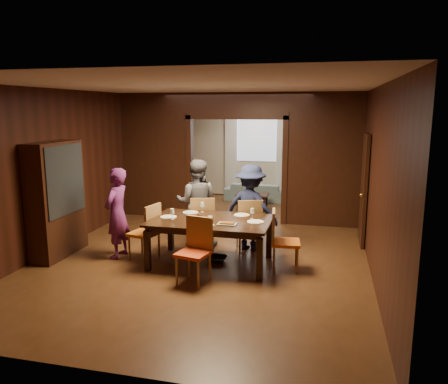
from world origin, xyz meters
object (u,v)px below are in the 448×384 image
(dining_table, at_px, (211,242))
(chair_near, at_px, (193,251))
(chair_far_l, at_px, (203,222))
(chair_far_r, at_px, (248,224))
(chair_right, at_px, (286,241))
(hutch, at_px, (56,200))
(person_grey, at_px, (197,203))
(coffee_table, at_px, (252,202))
(person_navy, at_px, (251,208))
(sofa, at_px, (257,192))
(person_purple, at_px, (117,213))
(chair_left, at_px, (144,231))

(dining_table, height_order, chair_near, chair_near)
(chair_far_l, xyz_separation_m, chair_far_r, (0.86, 0.01, 0.00))
(chair_right, bearing_deg, chair_far_l, 56.17)
(chair_far_l, distance_m, hutch, 2.60)
(chair_right, distance_m, chair_near, 1.53)
(person_grey, relative_size, coffee_table, 2.04)
(dining_table, relative_size, chair_right, 2.02)
(person_navy, bearing_deg, sofa, -68.75)
(chair_far_l, relative_size, hutch, 0.48)
(person_grey, relative_size, chair_far_l, 1.68)
(person_grey, bearing_deg, chair_far_r, 168.97)
(person_purple, xyz_separation_m, chair_near, (1.61, -0.79, -0.30))
(sofa, bearing_deg, dining_table, 93.49)
(hutch, bearing_deg, sofa, 63.70)
(person_navy, relative_size, dining_table, 0.80)
(person_purple, bearing_deg, chair_near, 67.18)
(dining_table, relative_size, chair_far_l, 2.02)
(sofa, relative_size, coffee_table, 2.18)
(person_purple, relative_size, coffee_table, 1.96)
(chair_right, distance_m, chair_far_r, 1.13)
(coffee_table, bearing_deg, person_grey, -99.14)
(person_grey, bearing_deg, hutch, 19.76)
(chair_near, bearing_deg, sofa, 102.45)
(person_purple, xyz_separation_m, chair_right, (2.89, 0.06, -0.30))
(chair_right, xyz_separation_m, chair_far_r, (-0.76, 0.84, 0.00))
(person_navy, relative_size, chair_left, 1.62)
(dining_table, height_order, chair_far_r, chair_far_r)
(dining_table, relative_size, chair_far_r, 2.02)
(sofa, xyz_separation_m, chair_near, (0.04, -6.00, 0.23))
(person_grey, xyz_separation_m, chair_left, (-0.66, -0.95, -0.33))
(chair_near, bearing_deg, coffee_table, 101.79)
(person_grey, bearing_deg, chair_near, 98.16)
(coffee_table, bearing_deg, chair_far_r, -81.45)
(chair_left, bearing_deg, chair_far_l, 150.05)
(chair_far_l, bearing_deg, person_navy, 167.29)
(coffee_table, relative_size, chair_near, 0.82)
(person_purple, bearing_deg, sofa, 166.49)
(chair_right, bearing_deg, chair_far_r, 35.42)
(person_navy, bearing_deg, chair_right, 142.84)
(person_purple, bearing_deg, chair_far_l, 128.55)
(coffee_table, xyz_separation_m, chair_far_l, (-0.37, -3.24, 0.28))
(person_purple, xyz_separation_m, chair_left, (0.47, 0.02, -0.30))
(person_navy, xyz_separation_m, dining_table, (-0.50, -0.91, -0.41))
(coffee_table, distance_m, chair_near, 4.94)
(sofa, xyz_separation_m, hutch, (-2.64, -5.35, 0.75))
(chair_near, bearing_deg, dining_table, 99.57)
(dining_table, distance_m, hutch, 2.79)
(chair_left, bearing_deg, chair_near, 66.73)
(person_grey, distance_m, person_navy, 1.03)
(chair_near, bearing_deg, chair_far_l, 113.72)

